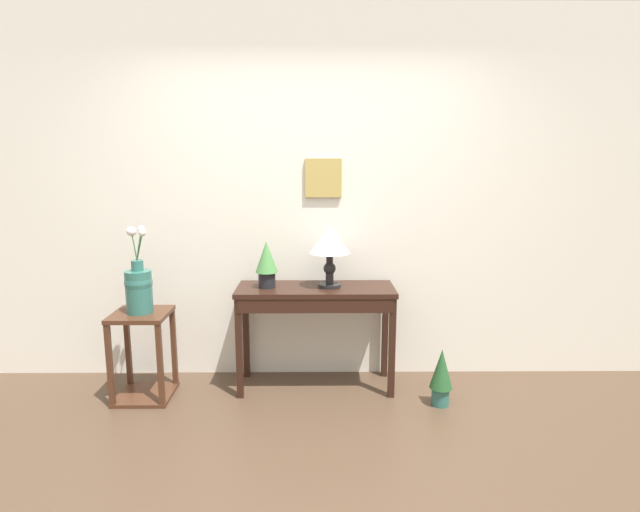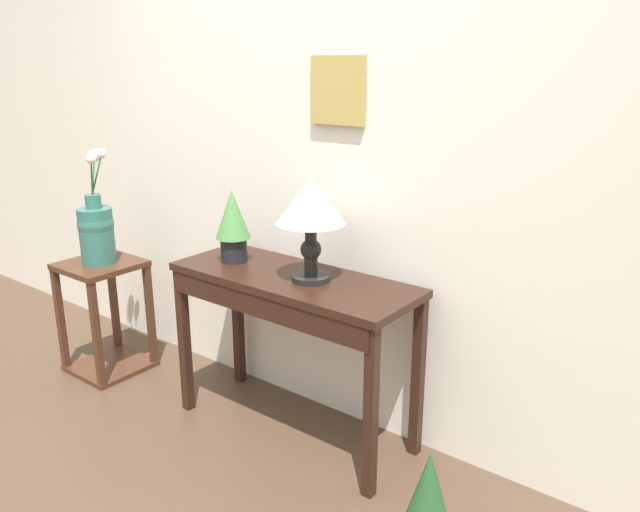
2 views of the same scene
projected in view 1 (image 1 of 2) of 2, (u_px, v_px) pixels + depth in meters
The scene contains 8 objects.
ground_plane at pixel (305, 496), 2.60m from camera, with size 12.00×12.00×0.01m, color #4C3828.
back_wall_with_art at pixel (308, 198), 3.90m from camera, with size 9.00×0.13×2.80m.
console_table at pixel (316, 303), 3.71m from camera, with size 1.15×0.43×0.77m.
table_lamp at pixel (330, 243), 3.66m from camera, with size 0.29×0.29×0.45m.
potted_plant_on_console at pixel (267, 262), 3.67m from camera, with size 0.16×0.16×0.34m.
pedestal_stand_left at pixel (143, 355), 3.63m from camera, with size 0.39×0.39×0.63m.
flower_vase_tall at pixel (139, 285), 3.54m from camera, with size 0.19×0.20×0.61m.
potted_plant_floor at pixel (441, 375), 3.52m from camera, with size 0.16×0.16×0.41m.
Camera 1 is at (0.06, -2.33, 1.68)m, focal length 28.62 mm.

